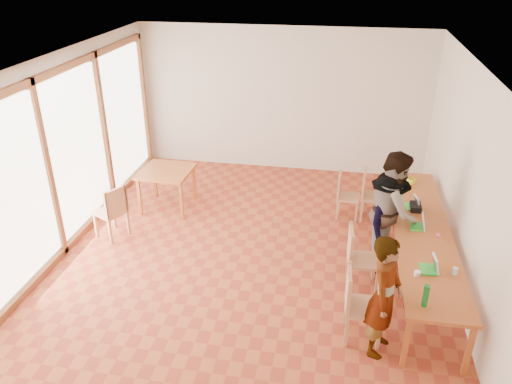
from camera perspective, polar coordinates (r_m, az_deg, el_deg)
ground at (r=7.58m, az=-1.18°, el=-9.14°), size 8.00×8.00×0.00m
wall_back at (r=10.52m, az=3.07°, el=10.38°), size 6.00×0.10×3.00m
wall_right at (r=6.93m, az=23.83°, el=-0.81°), size 0.10×8.00×3.00m
window_wall at (r=7.91m, az=-22.85°, el=2.70°), size 0.10×8.00×3.00m
ceiling at (r=6.31m, az=-1.44°, el=13.73°), size 6.00×8.00×0.04m
communal_table at (r=7.57m, az=18.42°, el=-4.36°), size 0.80×4.00×0.75m
side_table at (r=9.19m, az=-10.23°, el=2.02°), size 0.90×0.90×0.75m
chair_near at (r=6.26m, az=11.35°, el=-11.77°), size 0.47×0.47×0.51m
chair_mid at (r=7.10m, az=11.46°, el=-6.77°), size 0.47×0.47×0.50m
chair_far at (r=8.93m, az=9.99°, el=0.14°), size 0.41×0.41×0.44m
chair_empty at (r=8.93m, az=12.77°, el=0.20°), size 0.46×0.46×0.48m
chair_spare at (r=8.46m, az=-16.00°, el=-1.65°), size 0.58×0.58×0.50m
person_near at (r=6.04m, az=14.42°, el=-11.48°), size 0.51×0.65×1.57m
person_mid at (r=7.58m, az=15.40°, el=-2.03°), size 0.71×0.91×1.83m
person_far at (r=7.63m, az=14.72°, el=-3.05°), size 0.83×1.11×1.53m
laptop_near at (r=6.66m, az=19.43°, el=-8.05°), size 0.23×0.26×0.21m
laptop_mid at (r=7.55m, az=18.23°, el=-3.51°), size 0.22×0.25×0.20m
laptop_far at (r=8.10m, az=17.59°, el=-1.33°), size 0.24×0.26×0.19m
yellow_mug at (r=8.84m, az=17.33°, el=1.13°), size 0.17×0.17×0.11m
green_bottle at (r=6.00m, az=18.82°, el=-11.17°), size 0.07×0.07×0.28m
clear_glass at (r=6.70m, az=21.80°, el=-8.38°), size 0.07×0.07×0.09m
condiment_cup at (r=6.53m, az=17.96°, el=-8.85°), size 0.08×0.08×0.06m
pink_phone at (r=7.46m, az=20.10°, el=-4.67°), size 0.05×0.10×0.01m
black_pouch at (r=8.04m, az=17.77°, el=-1.63°), size 0.16×0.26×0.09m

